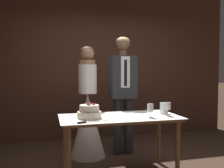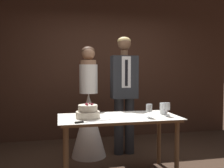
# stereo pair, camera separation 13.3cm
# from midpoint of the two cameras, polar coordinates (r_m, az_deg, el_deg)

# --- Properties ---
(wall_back) EXTENTS (5.33, 0.12, 2.89)m
(wall_back) POSITION_cam_midpoint_polar(r_m,az_deg,el_deg) (5.02, -0.72, 4.38)
(wall_back) COLOR #472B1E
(wall_back) RESTS_ON ground_plane
(cake_table) EXTENTS (1.50, 0.73, 0.76)m
(cake_table) POSITION_cam_midpoint_polar(r_m,az_deg,el_deg) (3.18, 2.76, -8.99)
(cake_table) COLOR brown
(cake_table) RESTS_ON ground_plane
(tiered_cake) EXTENTS (0.29, 0.29, 0.18)m
(tiered_cake) POSITION_cam_midpoint_polar(r_m,az_deg,el_deg) (3.05, -4.30, -6.42)
(tiered_cake) COLOR beige
(tiered_cake) RESTS_ON cake_table
(cake_knife) EXTENTS (0.44, 0.15, 0.02)m
(cake_knife) POSITION_cam_midpoint_polar(r_m,az_deg,el_deg) (2.82, -4.50, -8.59)
(cake_knife) COLOR silver
(cake_knife) RESTS_ON cake_table
(wine_glass_near) EXTENTS (0.07, 0.07, 0.17)m
(wine_glass_near) POSITION_cam_midpoint_polar(r_m,az_deg,el_deg) (3.25, 13.65, -5.14)
(wine_glass_near) COLOR silver
(wine_glass_near) RESTS_ON cake_table
(wine_glass_middle) EXTENTS (0.08, 0.08, 0.17)m
(wine_glass_middle) POSITION_cam_midpoint_polar(r_m,az_deg,el_deg) (3.10, 9.71, -5.48)
(wine_glass_middle) COLOR silver
(wine_glass_middle) RESTS_ON cake_table
(hurricane_candle) EXTENTS (0.10, 0.10, 0.15)m
(hurricane_candle) POSITION_cam_midpoint_polar(r_m,az_deg,el_deg) (3.40, 12.81, -5.53)
(hurricane_candle) COLOR silver
(hurricane_candle) RESTS_ON cake_table
(bride) EXTENTS (0.54, 0.54, 1.70)m
(bride) POSITION_cam_midpoint_polar(r_m,az_deg,el_deg) (3.90, -4.38, -7.39)
(bride) COLOR white
(bride) RESTS_ON ground_plane
(groom) EXTENTS (0.40, 0.25, 1.87)m
(groom) POSITION_cam_midpoint_polar(r_m,az_deg,el_deg) (3.97, 3.75, -1.10)
(groom) COLOR #282B30
(groom) RESTS_ON ground_plane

